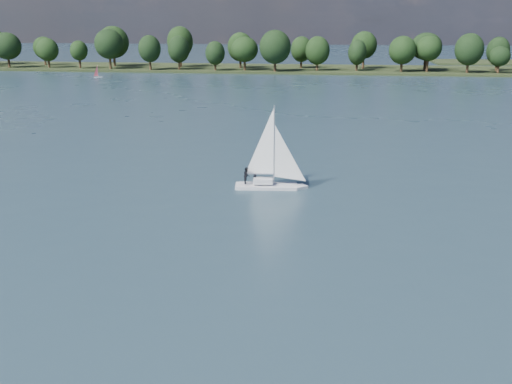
% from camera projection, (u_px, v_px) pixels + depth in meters
% --- Properties ---
extents(ground, '(700.00, 700.00, 0.00)m').
position_uv_depth(ground, '(301.00, 117.00, 112.62)').
color(ground, '#233342').
rests_on(ground, ground).
extents(far_shore, '(660.00, 40.00, 1.50)m').
position_uv_depth(far_shore, '(318.00, 70.00, 218.88)').
color(far_shore, black).
rests_on(far_shore, ground).
extents(sailboat, '(7.70, 2.83, 9.91)m').
position_uv_depth(sailboat, '(267.00, 165.00, 64.32)').
color(sailboat, silver).
rests_on(sailboat, ground).
extents(dinghy_pink, '(2.81, 2.48, 4.34)m').
position_uv_depth(dinghy_pink, '(98.00, 74.00, 190.45)').
color(dinghy_pink, white).
rests_on(dinghy_pink, ground).
extents(treeline, '(562.65, 74.03, 17.92)m').
position_uv_depth(treeline, '(295.00, 49.00, 214.12)').
color(treeline, black).
rests_on(treeline, ground).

